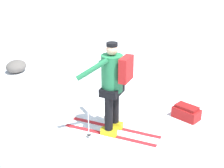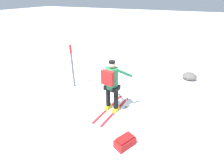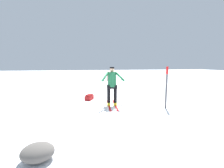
{
  "view_description": "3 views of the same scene",
  "coord_description": "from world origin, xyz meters",
  "px_view_note": "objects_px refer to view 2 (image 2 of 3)",
  "views": [
    {
      "loc": [
        -4.57,
        -1.47,
        3.12
      ],
      "look_at": [
        0.26,
        0.15,
        0.97
      ],
      "focal_mm": 50.0,
      "sensor_mm": 36.0,
      "label": 1
    },
    {
      "loc": [
        2.31,
        -4.19,
        3.47
      ],
      "look_at": [
        0.26,
        0.15,
        0.97
      ],
      "focal_mm": 28.0,
      "sensor_mm": 36.0,
      "label": 2
    },
    {
      "loc": [
        1.54,
        6.62,
        1.85
      ],
      "look_at": [
        0.26,
        0.15,
        0.97
      ],
      "focal_mm": 24.0,
      "sensor_mm": 36.0,
      "label": 3
    }
  ],
  "objects_px": {
    "rock_boulder": "(190,76)",
    "trail_marker": "(72,63)",
    "skier": "(112,83)",
    "dropped_backpack": "(125,142)"
  },
  "relations": [
    {
      "from": "skier",
      "to": "rock_boulder",
      "type": "height_order",
      "value": "skier"
    },
    {
      "from": "trail_marker",
      "to": "rock_boulder",
      "type": "relative_size",
      "value": 2.82
    },
    {
      "from": "rock_boulder",
      "to": "trail_marker",
      "type": "bearing_deg",
      "value": -147.78
    },
    {
      "from": "skier",
      "to": "rock_boulder",
      "type": "relative_size",
      "value": 2.98
    },
    {
      "from": "skier",
      "to": "dropped_backpack",
      "type": "distance_m",
      "value": 1.81
    },
    {
      "from": "dropped_backpack",
      "to": "rock_boulder",
      "type": "relative_size",
      "value": 0.98
    },
    {
      "from": "trail_marker",
      "to": "dropped_backpack",
      "type": "bearing_deg",
      "value": -34.32
    },
    {
      "from": "trail_marker",
      "to": "rock_boulder",
      "type": "distance_m",
      "value": 5.17
    },
    {
      "from": "dropped_backpack",
      "to": "trail_marker",
      "type": "distance_m",
      "value": 3.87
    },
    {
      "from": "trail_marker",
      "to": "rock_boulder",
      "type": "height_order",
      "value": "trail_marker"
    }
  ]
}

